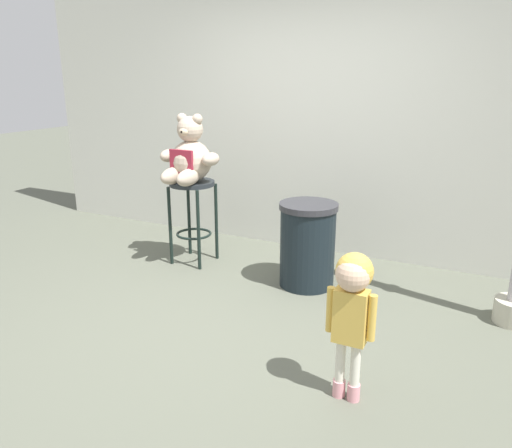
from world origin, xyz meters
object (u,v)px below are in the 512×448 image
teddy_bear (189,157)px  child_walking (352,296)px  trash_bin (307,245)px  bar_stool_with_teddy (193,204)px

teddy_bear → child_walking: size_ratio=0.72×
teddy_bear → trash_bin: bearing=-0.7°
bar_stool_with_teddy → teddy_bear: 0.45m
teddy_bear → child_walking: 2.44m
child_walking → trash_bin: (-0.77, 1.38, -0.26)m
child_walking → trash_bin: size_ratio=1.19×
bar_stool_with_teddy → child_walking: bearing=-36.0°
trash_bin → bar_stool_with_teddy: bearing=177.8°
child_walking → trash_bin: bearing=-163.8°
teddy_bear → trash_bin: (1.18, -0.01, -0.66)m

